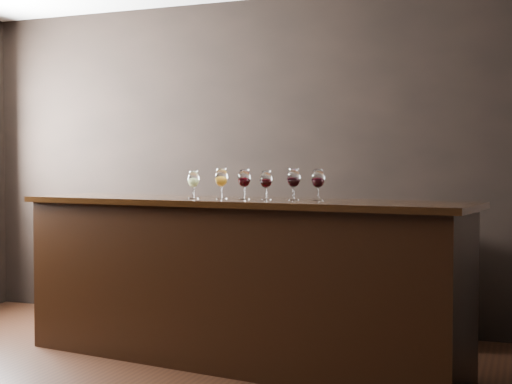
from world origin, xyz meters
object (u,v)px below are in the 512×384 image
(glass_red_d, at_px, (318,179))
(glass_white, at_px, (193,180))
(glass_amber, at_px, (221,178))
(back_bar_shelf, at_px, (275,278))
(glass_red_c, at_px, (294,179))
(glass_red_a, at_px, (244,179))
(bar_counter, at_px, (236,284))
(glass_red_b, at_px, (266,180))

(glass_red_d, bearing_deg, glass_white, -178.33)
(glass_red_d, bearing_deg, glass_amber, 179.74)
(back_bar_shelf, bearing_deg, glass_red_d, -57.47)
(glass_white, relative_size, glass_red_c, 0.92)
(back_bar_shelf, bearing_deg, glass_amber, -91.58)
(glass_red_a, bearing_deg, glass_white, -176.81)
(glass_red_c, height_order, glass_red_d, glass_red_c)
(back_bar_shelf, xyz_separation_m, glass_white, (-0.23, -1.07, 0.83))
(bar_counter, bearing_deg, glass_red_b, 6.03)
(bar_counter, distance_m, glass_red_d, 0.93)
(bar_counter, distance_m, glass_red_c, 0.84)
(bar_counter, height_order, glass_white, glass_white)
(glass_amber, xyz_separation_m, glass_red_d, (0.69, -0.00, -0.00))
(glass_red_b, bearing_deg, glass_white, -177.76)
(glass_white, bearing_deg, bar_counter, 5.32)
(bar_counter, xyz_separation_m, back_bar_shelf, (-0.08, 1.04, -0.11))
(back_bar_shelf, distance_m, glass_white, 1.37)
(glass_white, relative_size, glass_amber, 0.92)
(glass_red_b, bearing_deg, glass_red_a, -180.00)
(glass_amber, distance_m, glass_red_b, 0.33)
(glass_red_a, height_order, glass_red_d, glass_red_d)
(bar_counter, relative_size, glass_red_b, 16.06)
(bar_counter, bearing_deg, glass_white, -166.70)
(glass_amber, xyz_separation_m, glass_red_b, (0.33, -0.01, -0.01))
(glass_red_c, xyz_separation_m, glass_red_d, (0.17, -0.02, -0.00))
(glass_white, xyz_separation_m, glass_red_d, (0.89, 0.03, 0.01))
(bar_counter, height_order, glass_red_a, glass_red_a)
(glass_white, bearing_deg, glass_red_a, 3.19)
(glass_red_c, relative_size, glass_red_d, 1.01)
(bar_counter, relative_size, glass_white, 16.17)
(back_bar_shelf, xyz_separation_m, glass_red_d, (0.66, -1.04, 0.84))
(glass_amber, xyz_separation_m, glass_red_a, (0.17, -0.01, -0.00))
(bar_counter, bearing_deg, glass_amber, -172.34)
(glass_white, distance_m, glass_red_d, 0.89)
(back_bar_shelf, relative_size, glass_red_c, 11.60)
(glass_amber, distance_m, glass_red_d, 0.69)
(back_bar_shelf, height_order, glass_amber, glass_amber)
(back_bar_shelf, bearing_deg, bar_counter, -85.72)
(glass_white, height_order, glass_red_c, glass_red_c)
(glass_red_c, bearing_deg, back_bar_shelf, 115.63)
(back_bar_shelf, relative_size, glass_red_b, 12.47)
(bar_counter, distance_m, back_bar_shelf, 1.05)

